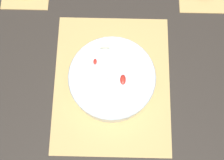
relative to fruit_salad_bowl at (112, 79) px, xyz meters
The scene contains 3 objects.
ground_plane 0.04m from the fruit_salad_bowl, 134.93° to the right, with size 6.00×6.00×0.00m, color #2D2823.
bamboo_mat_center 0.04m from the fruit_salad_bowl, 134.93° to the right, with size 0.43×0.35×0.01m.
fruit_salad_bowl is the anchor object (origin of this frame).
Camera 1 is at (-0.28, -0.01, 0.90)m, focal length 50.00 mm.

